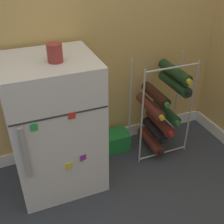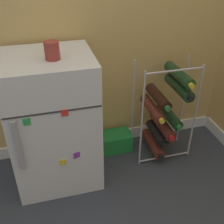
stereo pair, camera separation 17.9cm
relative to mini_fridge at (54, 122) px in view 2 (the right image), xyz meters
The scene contains 5 objects.
ground_plane 0.66m from the mini_fridge, 50.74° to the right, with size 14.00×14.00×0.00m, color #333842.
mini_fridge is the anchor object (origin of this frame).
wine_rack 0.74m from the mini_fridge, ahead, with size 0.39×0.33×0.71m.
soda_box 0.55m from the mini_fridge, 20.07° to the left, with size 0.28×0.15×0.14m.
fridge_top_cup 0.47m from the mini_fridge, 57.24° to the right, with size 0.08×0.08×0.09m.
Camera 2 is at (-0.35, -1.06, 1.37)m, focal length 45.00 mm.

